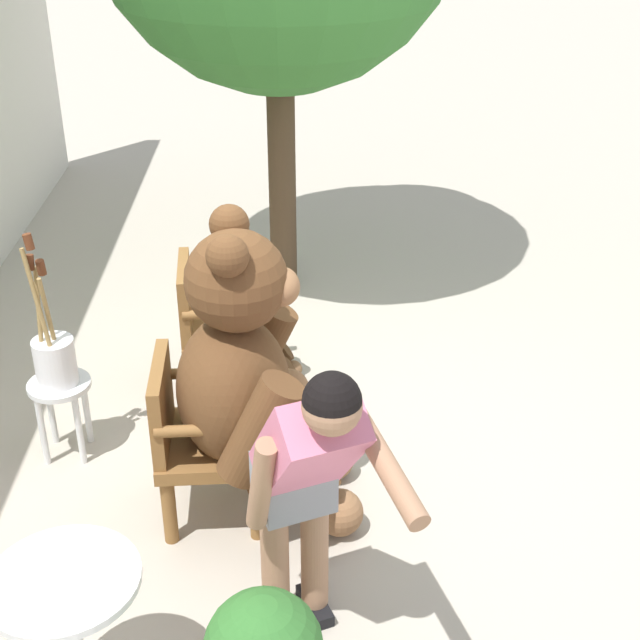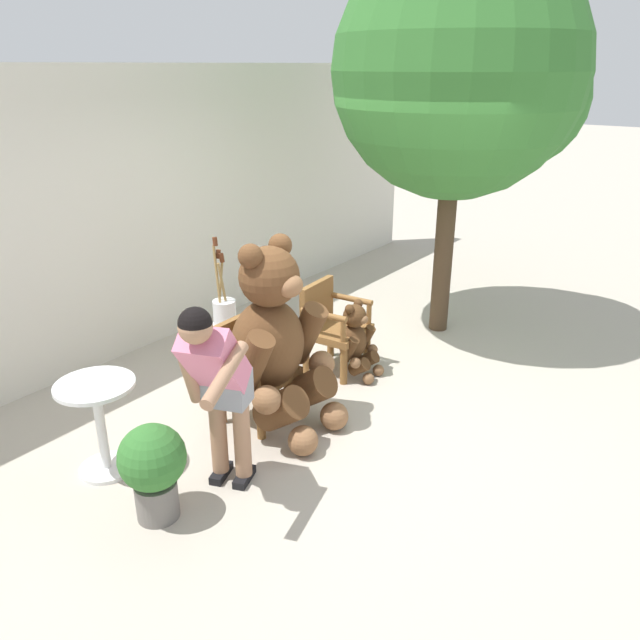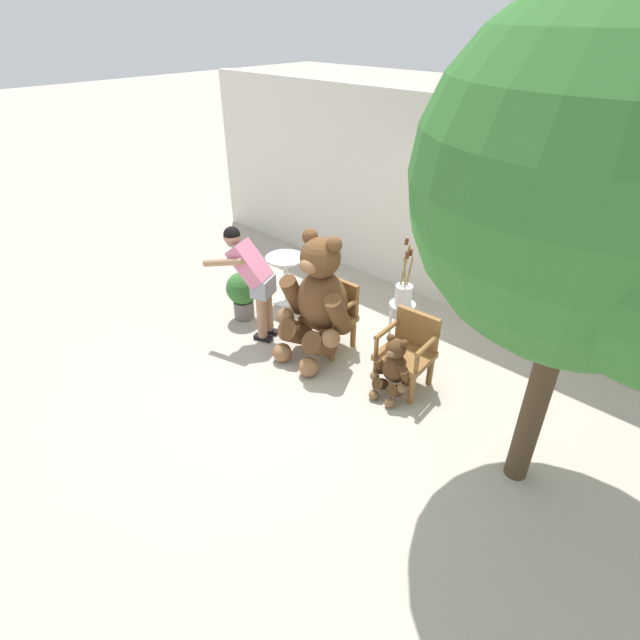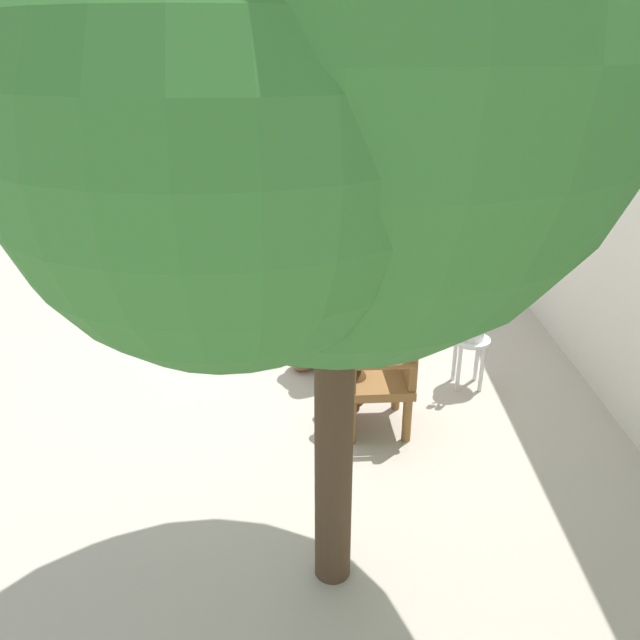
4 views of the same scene
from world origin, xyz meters
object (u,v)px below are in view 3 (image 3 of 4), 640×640
wooden_chair_right (408,349)px  brush_bucket (404,292)px  white_stool (402,311)px  teddy_bear_large (318,299)px  wooden_chair_left (332,313)px  patio_tree (615,196)px  person_visitor (252,274)px  round_side_table (286,274)px  teddy_bear_small (393,368)px  potted_plant (243,292)px

wooden_chair_right → brush_bucket: bearing=128.6°
white_stool → brush_bucket: size_ratio=0.52×
teddy_bear_large → wooden_chair_left: bearing=91.1°
wooden_chair_left → patio_tree: patio_tree is taller
wooden_chair_right → brush_bucket: 1.04m
person_visitor → patio_tree: size_ratio=0.37×
wooden_chair_right → round_side_table: 2.39m
person_visitor → wooden_chair_right: bearing=14.3°
wooden_chair_right → teddy_bear_large: 1.21m
white_stool → wooden_chair_left: bearing=-122.3°
teddy_bear_small → round_side_table: (-2.37, 0.64, 0.08)m
person_visitor → round_side_table: person_visitor is taller
person_visitor → brush_bucket: 1.93m
brush_bucket → white_stool: bearing=-59.8°
round_side_table → potted_plant: round_side_table is taller
person_visitor → round_side_table: (-0.34, 0.88, -0.44)m
wooden_chair_right → potted_plant: size_ratio=1.26×
teddy_bear_large → patio_tree: patio_tree is taller
wooden_chair_left → patio_tree: bearing=-9.6°
person_visitor → brush_bucket: size_ratio=1.67×
wooden_chair_left → white_stool: size_ratio=1.87×
teddy_bear_large → round_side_table: teddy_bear_large is taller
wooden_chair_left → white_stool: wooden_chair_left is taller
brush_bucket → potted_plant: bearing=-148.0°
teddy_bear_large → patio_tree: size_ratio=0.40×
person_visitor → wooden_chair_left: bearing=30.4°
wooden_chair_right → teddy_bear_small: wooden_chair_right is taller
white_stool → potted_plant: (-1.84, -1.15, 0.04)m
wooden_chair_left → wooden_chair_right: 1.14m
white_stool → potted_plant: bearing=-148.0°
wooden_chair_left → brush_bucket: size_ratio=0.97×
teddy_bear_large → brush_bucket: teddy_bear_large is taller
white_stool → teddy_bear_small: bearing=-59.1°
wooden_chair_right → potted_plant: 2.50m
wooden_chair_left → teddy_bear_small: size_ratio=1.15×
wooden_chair_right → potted_plant: bearing=-172.0°
teddy_bear_large → brush_bucket: (0.50, 1.07, -0.15)m
wooden_chair_right → potted_plant: wooden_chair_right is taller
teddy_bear_small → round_side_table: teddy_bear_small is taller
teddy_bear_small → patio_tree: size_ratio=0.19×
teddy_bear_large → person_visitor: bearing=-164.2°
teddy_bear_small → teddy_bear_large: bearing=179.2°
teddy_bear_large → brush_bucket: 1.19m
white_stool → brush_bucket: (-0.00, 0.00, 0.28)m
teddy_bear_large → teddy_bear_small: teddy_bear_large is taller
potted_plant → wooden_chair_right: bearing=8.0°
teddy_bear_large → round_side_table: (-1.23, 0.63, -0.33)m
teddy_bear_large → person_visitor: (-0.89, -0.25, 0.11)m
round_side_table → wooden_chair_left: bearing=-16.5°
round_side_table → patio_tree: (4.00, -0.83, 2.23)m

